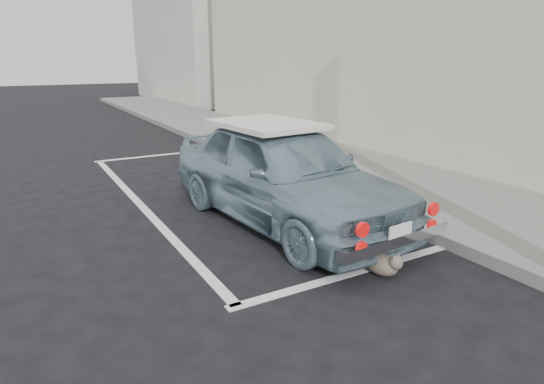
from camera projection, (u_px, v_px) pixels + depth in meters
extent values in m
plane|color=black|center=(291.00, 265.00, 4.99)|extent=(80.00, 80.00, 0.00)
cube|color=slate|center=(383.00, 180.00, 8.16)|extent=(2.80, 40.00, 0.15)
cube|color=black|center=(373.00, 94.00, 10.14)|extent=(0.10, 16.00, 2.40)
cube|color=#BDB6AB|center=(191.00, 22.00, 23.53)|extent=(3.50, 10.00, 8.00)
cube|color=silver|center=(356.00, 272.00, 4.81)|extent=(3.00, 0.12, 0.01)
cube|color=silver|center=(162.00, 155.00, 10.64)|extent=(3.00, 0.12, 0.01)
cube|color=silver|center=(140.00, 204.00, 7.06)|extent=(0.12, 7.00, 0.01)
imported|color=gray|center=(283.00, 173.00, 6.14)|extent=(1.98, 4.17, 1.38)
cube|color=silver|center=(266.00, 124.00, 6.28)|extent=(1.27, 1.63, 0.07)
cube|color=silver|center=(396.00, 240.00, 4.68)|extent=(1.55, 0.26, 0.12)
cube|color=white|center=(400.00, 232.00, 4.61)|extent=(0.33, 0.05, 0.17)
cylinder|color=red|center=(363.00, 230.00, 4.29)|extent=(0.15, 0.05, 0.15)
cylinder|color=red|center=(433.00, 209.00, 4.88)|extent=(0.15, 0.05, 0.15)
cylinder|color=red|center=(361.00, 247.00, 4.34)|extent=(0.12, 0.05, 0.12)
cylinder|color=red|center=(432.00, 225.00, 4.93)|extent=(0.12, 0.05, 0.12)
ellipsoid|color=#65584D|center=(382.00, 264.00, 4.73)|extent=(0.31, 0.41, 0.23)
sphere|color=#65584D|center=(396.00, 262.00, 4.59)|extent=(0.14, 0.14, 0.14)
cone|color=#65584D|center=(394.00, 257.00, 4.54)|extent=(0.05, 0.05, 0.06)
cone|color=#65584D|center=(399.00, 255.00, 4.59)|extent=(0.05, 0.05, 0.06)
cylinder|color=#65584D|center=(369.00, 263.00, 4.92)|extent=(0.17, 0.22, 0.03)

